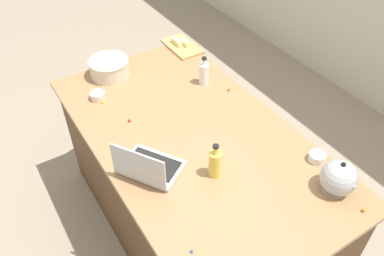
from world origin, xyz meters
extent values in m
plane|color=gray|center=(0.00, 0.00, 0.00)|extent=(12.00, 12.00, 0.00)
cube|color=#4C331E|center=(0.00, 0.00, 0.43)|extent=(1.86, 1.01, 0.87)
cube|color=#9E754C|center=(0.00, 0.00, 0.89)|extent=(1.92, 1.07, 0.03)
cube|color=#B7B7BC|center=(0.11, -0.32, 0.91)|extent=(0.38, 0.35, 0.02)
cube|color=black|center=(0.10, -0.31, 0.92)|extent=(0.31, 0.28, 0.00)
cube|color=#B7B7BC|center=(0.17, -0.41, 1.02)|extent=(0.26, 0.17, 0.20)
cube|color=silver|center=(0.16, -0.41, 1.02)|extent=(0.23, 0.15, 0.18)
cylinder|color=beige|center=(-0.82, -0.15, 0.96)|extent=(0.26, 0.26, 0.11)
cylinder|color=black|center=(-0.82, -0.15, 0.96)|extent=(0.22, 0.22, 0.10)
torus|color=beige|center=(-0.82, -0.15, 1.01)|extent=(0.28, 0.28, 0.02)
cylinder|color=white|center=(-0.39, 0.34, 0.97)|extent=(0.07, 0.07, 0.14)
cylinder|color=white|center=(-0.39, 0.34, 1.06)|extent=(0.03, 0.03, 0.04)
cylinder|color=black|center=(-0.39, 0.34, 1.09)|extent=(0.03, 0.03, 0.01)
cylinder|color=#DBC64C|center=(0.32, -0.06, 0.98)|extent=(0.06, 0.06, 0.15)
cylinder|color=#DBC64C|center=(0.32, -0.06, 1.07)|extent=(0.03, 0.03, 0.04)
cylinder|color=black|center=(0.32, -0.06, 1.10)|extent=(0.03, 0.03, 0.01)
cylinder|color=#ADADB2|center=(0.72, 0.39, 0.91)|extent=(0.13, 0.13, 0.01)
sphere|color=#ADADB2|center=(0.72, 0.39, 0.98)|extent=(0.18, 0.18, 0.18)
cone|color=#ADADB2|center=(0.80, 0.39, 1.00)|extent=(0.08, 0.03, 0.07)
sphere|color=black|center=(0.72, 0.39, 1.07)|extent=(0.02, 0.02, 0.02)
cube|color=tan|center=(-0.87, 0.46, 0.91)|extent=(0.33, 0.19, 0.02)
cube|color=#F4E58C|center=(-0.91, 0.44, 0.94)|extent=(0.11, 0.04, 0.04)
cube|color=#F4E58C|center=(-0.87, 0.48, 0.94)|extent=(0.11, 0.04, 0.04)
cylinder|color=white|center=(0.53, 0.45, 0.92)|extent=(0.09, 0.09, 0.04)
cylinder|color=beige|center=(-0.61, -0.33, 0.92)|extent=(0.09, 0.09, 0.05)
sphere|color=red|center=(-0.29, -0.25, 0.91)|extent=(0.02, 0.02, 0.02)
sphere|color=yellow|center=(-0.55, -0.32, 0.91)|extent=(0.01, 0.01, 0.01)
sphere|color=orange|center=(-0.23, 0.43, 0.91)|extent=(0.02, 0.02, 0.02)
sphere|color=blue|center=(0.63, -0.40, 0.91)|extent=(0.01, 0.01, 0.01)
sphere|color=orange|center=(0.88, 0.39, 0.91)|extent=(0.02, 0.02, 0.02)
camera|label=1|loc=(1.39, -0.88, 2.41)|focal=36.39mm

